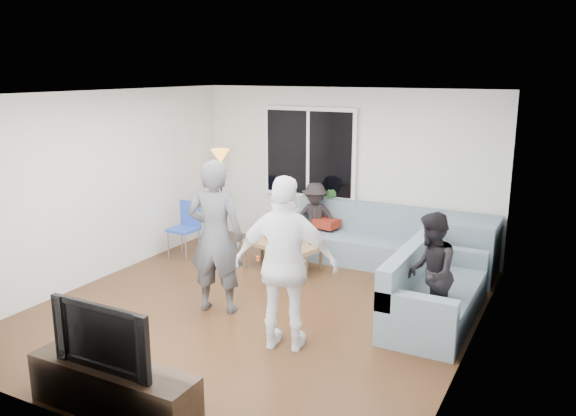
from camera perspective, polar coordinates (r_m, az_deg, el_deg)
The scene contains 30 objects.
floor at distance 7.26m, azimuth -2.94°, elevation -9.93°, with size 5.00×5.50×0.04m, color #56351C.
ceiling at distance 6.66m, azimuth -3.22°, elevation 11.39°, with size 5.00×5.50×0.04m, color white.
wall_back at distance 9.28m, azimuth 5.68°, elevation 3.74°, with size 5.00×0.04×2.60m, color silver.
wall_front at distance 4.77m, azimuth -20.37°, elevation -6.51°, with size 5.00×0.04×2.60m, color silver.
wall_left at distance 8.39m, azimuth -18.07°, elevation 2.09°, with size 0.04×5.50×2.60m, color silver.
wall_right at distance 6.00m, azimuth 18.15°, elevation -2.29°, with size 0.04×5.50×2.60m, color silver.
window_frame at distance 9.41m, azimuth 2.13°, elevation 5.47°, with size 1.62×0.06×1.47m, color white.
window_glass at distance 9.37m, azimuth 2.02°, elevation 5.44°, with size 1.50×0.02×1.35m, color black.
window_mullion at distance 9.37m, azimuth 2.00°, elevation 5.43°, with size 0.05×0.03×1.35m, color white.
radiator at distance 9.63m, azimuth 1.96°, elevation -1.89°, with size 1.30×0.12×0.62m, color silver.
potted_plant at distance 9.31m, azimuth 4.19°, elevation 0.77°, with size 0.22×0.17×0.39m, color #2D6628.
vase at distance 9.63m, azimuth 0.29°, elevation 0.61°, with size 0.18×0.18×0.19m, color silver.
sofa_back_section at distance 8.86m, azimuth 7.13°, elevation -2.58°, with size 2.30×0.85×0.85m, color slate, non-canonical shape.
sofa_right_section at distance 6.99m, azimuth 14.52°, elevation -7.37°, with size 0.85×2.00×0.85m, color slate, non-canonical shape.
sofa_corner at distance 8.47m, azimuth 17.11°, elevation -3.85°, with size 0.85×0.85×0.85m, color slate.
cushion_yellow at distance 9.36m, azimuth -0.68°, elevation -1.06°, with size 0.38×0.32×0.14m, color gold.
cushion_red at distance 9.10m, azimuth 3.83°, elevation -1.51°, with size 0.36×0.30×0.13m, color maroon.
coffee_table at distance 8.51m, azimuth -0.51°, elevation -4.74°, with size 1.10×0.60×0.40m, color tan.
pitcher at distance 8.52m, azimuth -1.01°, elevation -2.70°, with size 0.17×0.17×0.17m, color maroon.
side_chair at distance 9.13m, azimuth -10.31°, elevation -2.17°, with size 0.40×0.40×0.86m, color #2848AE, non-canonical shape.
floor_lamp at distance 9.89m, azimuth -6.60°, elevation 1.25°, with size 0.32×0.32×1.56m, color #FFA330, non-canonical shape.
player_left at distance 6.91m, azimuth -7.16°, elevation -2.85°, with size 0.68×0.45×1.86m, color #45464A.
player_right at distance 5.93m, azimuth -0.20°, elevation -5.61°, with size 1.08×0.45×1.84m, color white.
spectator_right at distance 6.55m, azimuth 13.87°, elevation -6.33°, with size 0.67×0.52×1.37m, color black.
spectator_back at distance 9.13m, azimuth 2.68°, elevation -1.04°, with size 0.74×0.43×1.15m, color black.
tv_console at distance 5.36m, azimuth -16.85°, elevation -16.71°, with size 1.60×0.40×0.44m, color #2E2217.
television at distance 5.12m, azimuth -17.24°, elevation -11.73°, with size 1.02×0.13×0.59m, color black.
bottle_a at distance 8.60m, azimuth -2.09°, elevation -2.27°, with size 0.07×0.07×0.25m, color #C8620B.
bottle_e at distance 8.36m, azimuth 2.31°, elevation -2.82°, with size 0.07×0.07×0.23m, color black.
bottle_c at distance 8.53m, azimuth 0.59°, elevation -2.56°, with size 0.07×0.07×0.21m, color black.
Camera 1 is at (3.41, -5.72, 2.86)m, focal length 35.99 mm.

